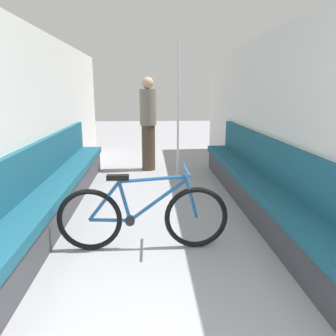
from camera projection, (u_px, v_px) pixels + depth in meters
wall_left at (21, 126)px, 3.48m from camera, size 0.10×9.17×2.20m
wall_right at (291, 125)px, 3.65m from camera, size 0.10×9.17×2.20m
bench_seat_row_left at (48, 198)px, 3.67m from camera, size 0.41×5.17×0.90m
bench_seat_row_right at (266, 194)px, 3.81m from camera, size 0.41×5.17×0.90m
bicycle at (143, 216)px, 3.07m from camera, size 1.60×0.46×0.78m
grab_pole_near at (178, 116)px, 5.31m from camera, size 0.08×0.08×2.18m
passenger_standing at (148, 123)px, 5.99m from camera, size 0.30×0.30×1.70m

